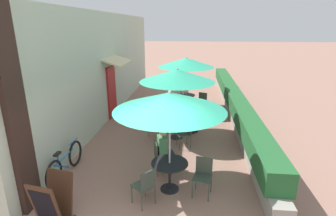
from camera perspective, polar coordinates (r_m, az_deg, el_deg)
cafe_facade_wall at (r=11.59m, az=-12.34°, el=9.17°), size 0.98×14.46×4.20m
planter_hedge at (r=11.54m, az=14.18°, el=1.09°), size 0.60×13.46×1.01m
patio_table_near at (r=6.21m, az=0.35°, el=-13.18°), size 0.85×0.85×0.71m
patio_umbrella_near at (r=5.56m, az=0.39°, el=1.42°), size 2.44×2.44×2.41m
cafe_chair_near_left at (r=6.14m, az=7.63°, el=-13.98°), size 0.48×0.48×0.87m
cafe_chair_near_right at (r=6.86m, az=-1.70°, el=-10.17°), size 0.50×0.50×0.87m
seated_patron_near_right at (r=6.81m, az=-0.78°, el=-8.81°), size 0.48×0.43×1.25m
cafe_chair_near_back at (r=5.76m, az=-4.96°, el=-16.20°), size 0.56×0.56×0.87m
patio_table_mid at (r=8.92m, az=1.90°, el=-3.28°), size 0.85×0.85×0.71m
patio_umbrella_mid at (r=8.47m, az=2.01°, el=7.08°), size 2.44×2.44×2.41m
cafe_chair_mid_left at (r=9.51m, az=4.75°, el=-2.10°), size 0.56×0.56×0.87m
seated_patron_mid_left at (r=9.38m, az=5.30°, el=-1.28°), size 0.51×0.50×1.25m
cafe_chair_mid_right at (r=9.05m, az=-2.95°, el=-3.09°), size 0.46×0.46×0.87m
cafe_chair_mid_back at (r=8.27m, az=3.91°, el=-5.19°), size 0.51×0.51×0.87m
coffee_cup_mid at (r=8.73m, az=2.41°, el=-2.24°), size 0.07×0.07×0.09m
patio_table_far at (r=11.89m, az=3.82°, el=2.07°), size 0.85×0.85×0.71m
patio_umbrella_far at (r=11.56m, az=3.98°, el=9.88°), size 2.44×2.44×2.41m
cafe_chair_far_left at (r=11.65m, az=7.35°, el=1.55°), size 0.53×0.53×0.87m
cafe_chair_far_right at (r=12.63m, az=3.26°, el=2.92°), size 0.44×0.44×0.87m
cafe_chair_far_back at (r=11.44m, az=0.81°, el=1.38°), size 0.56×0.56×0.87m
coffee_cup_far at (r=11.82m, az=3.30°, el=3.07°), size 0.07×0.07×0.09m
bicycle_leaning at (r=7.29m, az=-21.45°, el=-11.05°), size 0.11×1.80×0.80m
menu_board at (r=5.81m, az=-23.82°, el=-17.91°), size 0.70×0.73×0.98m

